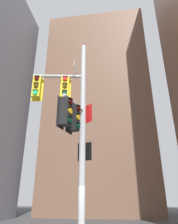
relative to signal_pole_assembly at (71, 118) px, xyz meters
The scene contains 2 objects.
building_mid_block 27.87m from the signal_pole_assembly, 92.29° to the left, with size 15.44×15.44×30.92m, color brown.
signal_pole_assembly is the anchor object (origin of this frame).
Camera 1 is at (1.43, -7.95, 2.07)m, focal length 33.34 mm.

